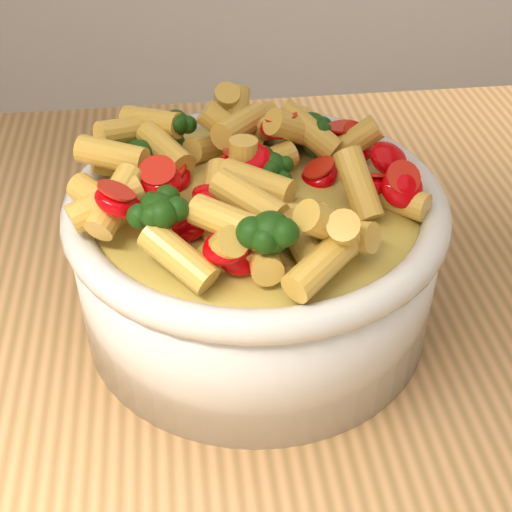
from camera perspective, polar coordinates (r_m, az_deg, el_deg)
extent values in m
cube|color=tan|center=(0.57, 8.41, -6.96)|extent=(1.20, 0.80, 0.04)
cylinder|color=silver|center=(0.53, 0.00, -0.44)|extent=(0.26, 0.26, 0.10)
ellipsoid|color=silver|center=(0.55, 0.00, -3.04)|extent=(0.24, 0.24, 0.04)
torus|color=silver|center=(0.50, 0.00, 4.19)|extent=(0.27, 0.27, 0.02)
ellipsoid|color=#DBC24A|center=(0.50, 0.00, 4.19)|extent=(0.23, 0.23, 0.03)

